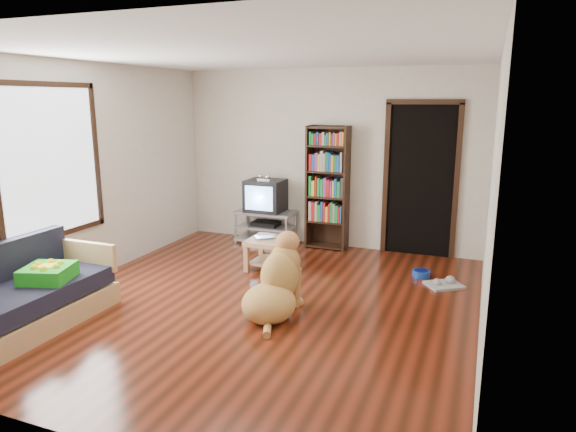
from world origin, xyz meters
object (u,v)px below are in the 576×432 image
(green_cushion, at_px, (48,273))
(laptop, at_px, (269,238))
(grey_rag, at_px, (444,285))
(bookshelf, at_px, (328,181))
(tv_stand, at_px, (266,226))
(sofa, at_px, (21,302))
(dog, at_px, (277,285))
(dog_bowl, at_px, (421,273))
(coffee_table, at_px, (270,248))
(crt_tv, at_px, (266,195))

(green_cushion, xyz_separation_m, laptop, (1.41, 2.24, -0.08))
(grey_rag, relative_size, bookshelf, 0.22)
(bookshelf, bearing_deg, laptop, -107.55)
(green_cushion, bearing_deg, tv_stand, 58.02)
(bookshelf, bearing_deg, sofa, -117.32)
(bookshelf, height_order, dog, bookshelf)
(dog, bearing_deg, sofa, -151.05)
(dog_bowl, bearing_deg, grey_rag, -39.81)
(laptop, bearing_deg, dog, -97.85)
(grey_rag, height_order, tv_stand, tv_stand)
(dog, bearing_deg, green_cushion, -154.91)
(dog_bowl, height_order, dog, dog)
(dog_bowl, bearing_deg, dog, -126.12)
(green_cushion, distance_m, laptop, 2.65)
(dog_bowl, distance_m, grey_rag, 0.39)
(laptop, height_order, dog, dog)
(tv_stand, relative_size, dog, 0.85)
(sofa, relative_size, dog, 1.70)
(laptop, distance_m, dog_bowl, 1.96)
(bookshelf, bearing_deg, coffee_table, -107.96)
(grey_rag, xyz_separation_m, bookshelf, (-1.79, 1.07, 0.99))
(dog_bowl, bearing_deg, laptop, -167.41)
(dog_bowl, xyz_separation_m, dog, (-1.25, -1.71, 0.28))
(laptop, xyz_separation_m, crt_tv, (-0.56, 1.17, 0.33))
(dog, bearing_deg, coffee_table, 115.68)
(sofa, bearing_deg, grey_rag, 35.57)
(bookshelf, bearing_deg, crt_tv, -175.68)
(bookshelf, relative_size, dog, 1.70)
(laptop, distance_m, coffee_table, 0.14)
(bookshelf, xyz_separation_m, sofa, (-1.92, -3.72, -0.74))
(green_cushion, xyz_separation_m, sofa, (-0.12, -0.24, -0.23))
(green_cushion, height_order, crt_tv, crt_tv)
(green_cushion, height_order, bookshelf, bookshelf)
(green_cushion, relative_size, laptop, 1.25)
(crt_tv, relative_size, dog, 0.55)
(green_cushion, bearing_deg, sofa, -135.02)
(tv_stand, bearing_deg, sofa, -105.02)
(crt_tv, distance_m, dog, 2.76)
(green_cushion, height_order, grey_rag, green_cushion)
(tv_stand, bearing_deg, dog_bowl, -16.62)
(tv_stand, height_order, coffee_table, tv_stand)
(laptop, bearing_deg, green_cushion, -156.17)
(bookshelf, distance_m, coffee_table, 1.46)
(green_cushion, distance_m, coffee_table, 2.68)
(crt_tv, relative_size, bookshelf, 0.32)
(grey_rag, height_order, dog, dog)
(coffee_table, bearing_deg, tv_stand, 116.54)
(tv_stand, bearing_deg, grey_rag, -19.66)
(dog_bowl, distance_m, sofa, 4.48)
(green_cushion, distance_m, dog_bowl, 4.25)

